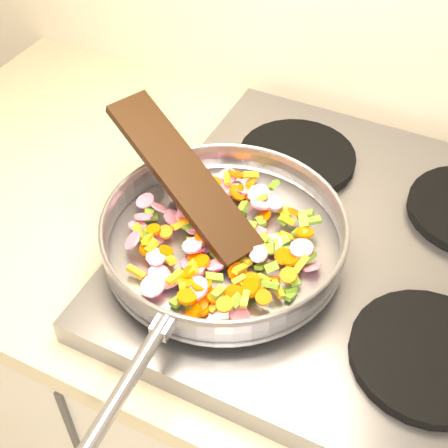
% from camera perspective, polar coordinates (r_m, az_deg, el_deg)
% --- Properties ---
extents(cooktop, '(0.60, 0.60, 0.04)m').
position_cam_1_polar(cooktop, '(0.92, 11.43, -2.77)').
color(cooktop, '#939399').
rests_on(cooktop, counter_top).
extents(grate_fl, '(0.19, 0.19, 0.02)m').
position_cam_1_polar(grate_fl, '(0.84, -0.34, -4.79)').
color(grate_fl, black).
rests_on(grate_fl, cooktop).
extents(grate_fr, '(0.19, 0.19, 0.02)m').
position_cam_1_polar(grate_fr, '(0.81, 18.14, -11.34)').
color(grate_fr, black).
rests_on(grate_fr, cooktop).
extents(grate_bl, '(0.19, 0.19, 0.02)m').
position_cam_1_polar(grate_bl, '(1.03, 6.69, 6.07)').
color(grate_bl, black).
rests_on(grate_bl, cooktop).
extents(saute_pan, '(0.37, 0.54, 0.05)m').
position_cam_1_polar(saute_pan, '(0.84, -0.07, -0.87)').
color(saute_pan, '#9E9EA5').
rests_on(saute_pan, grate_fl).
extents(vegetable_heap, '(0.29, 0.28, 0.05)m').
position_cam_1_polar(vegetable_heap, '(0.85, -0.32, -1.39)').
color(vegetable_heap, '#D9155A').
rests_on(vegetable_heap, saute_pan).
extents(wooden_spatula, '(0.28, 0.17, 0.11)m').
position_cam_1_polar(wooden_spatula, '(0.86, -3.80, 4.51)').
color(wooden_spatula, black).
rests_on(wooden_spatula, saute_pan).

